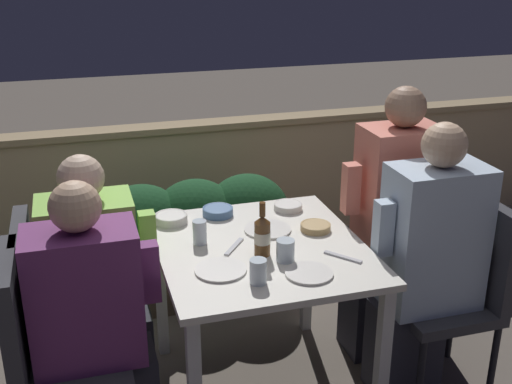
% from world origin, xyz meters
% --- Properties ---
extents(parapet_wall, '(9.00, 0.18, 0.86)m').
position_xyz_m(parapet_wall, '(0.00, 1.68, 0.44)').
color(parapet_wall, tan).
rests_on(parapet_wall, ground_plane).
extents(dining_table, '(0.88, 0.96, 0.76)m').
position_xyz_m(dining_table, '(0.00, 0.00, 0.66)').
color(dining_table, silver).
rests_on(dining_table, ground_plane).
extents(planter_hedge, '(1.11, 0.47, 0.73)m').
position_xyz_m(planter_hedge, '(-0.10, 0.94, 0.40)').
color(planter_hedge, brown).
rests_on(planter_hedge, ground_plane).
extents(chair_left_near, '(0.44, 0.43, 0.92)m').
position_xyz_m(chair_left_near, '(-0.92, -0.17, 0.55)').
color(chair_left_near, '#333338').
rests_on(chair_left_near, ground_plane).
extents(person_purple_stripe, '(0.49, 0.26, 1.19)m').
position_xyz_m(person_purple_stripe, '(-0.71, -0.17, 0.59)').
color(person_purple_stripe, '#282833').
rests_on(person_purple_stripe, ground_plane).
extents(chair_left_far, '(0.44, 0.43, 0.92)m').
position_xyz_m(chair_left_far, '(-0.88, 0.14, 0.55)').
color(chair_left_far, '#333338').
rests_on(chair_left_far, ground_plane).
extents(person_green_blouse, '(0.48, 0.26, 1.19)m').
position_xyz_m(person_green_blouse, '(-0.68, 0.14, 0.60)').
color(person_green_blouse, '#282833').
rests_on(person_green_blouse, ground_plane).
extents(chair_right_near, '(0.44, 0.43, 0.92)m').
position_xyz_m(chair_right_near, '(0.90, -0.18, 0.55)').
color(chair_right_near, '#333338').
rests_on(chair_right_near, ground_plane).
extents(person_blue_shirt, '(0.49, 0.26, 1.29)m').
position_xyz_m(person_blue_shirt, '(0.70, -0.18, 0.65)').
color(person_blue_shirt, '#282833').
rests_on(person_blue_shirt, ground_plane).
extents(chair_right_far, '(0.44, 0.43, 0.92)m').
position_xyz_m(chair_right_far, '(0.91, 0.17, 0.55)').
color(chair_right_far, '#333338').
rests_on(chair_right_far, ground_plane).
extents(person_coral_top, '(0.47, 0.26, 1.37)m').
position_xyz_m(person_coral_top, '(0.71, 0.17, 0.69)').
color(person_coral_top, '#282833').
rests_on(person_coral_top, ground_plane).
extents(beer_bottle, '(0.07, 0.07, 0.24)m').
position_xyz_m(beer_bottle, '(-0.02, -0.08, 0.85)').
color(beer_bottle, brown).
rests_on(beer_bottle, dining_table).
extents(plate_0, '(0.19, 0.19, 0.01)m').
position_xyz_m(plate_0, '(0.11, -0.30, 0.76)').
color(plate_0, silver).
rests_on(plate_0, dining_table).
extents(plate_1, '(0.21, 0.21, 0.01)m').
position_xyz_m(plate_1, '(0.07, 0.14, 0.76)').
color(plate_1, silver).
rests_on(plate_1, dining_table).
extents(plate_2, '(0.21, 0.21, 0.01)m').
position_xyz_m(plate_2, '(-0.22, -0.17, 0.76)').
color(plate_2, silver).
rests_on(plate_2, dining_table).
extents(bowl_0, '(0.14, 0.14, 0.03)m').
position_xyz_m(bowl_0, '(0.24, 0.35, 0.78)').
color(bowl_0, silver).
rests_on(bowl_0, dining_table).
extents(bowl_1, '(0.14, 0.14, 0.03)m').
position_xyz_m(bowl_1, '(0.28, 0.08, 0.77)').
color(bowl_1, tan).
rests_on(bowl_1, dining_table).
extents(bowl_2, '(0.15, 0.15, 0.04)m').
position_xyz_m(bowl_2, '(-0.10, 0.37, 0.78)').
color(bowl_2, '#4C709E').
rests_on(bowl_2, dining_table).
extents(bowl_3, '(0.15, 0.15, 0.04)m').
position_xyz_m(bowl_3, '(-0.33, 0.35, 0.78)').
color(bowl_3, silver).
rests_on(bowl_3, dining_table).
extents(glass_cup_0, '(0.07, 0.07, 0.10)m').
position_xyz_m(glass_cup_0, '(-0.10, -0.31, 0.81)').
color(glass_cup_0, silver).
rests_on(glass_cup_0, dining_table).
extents(glass_cup_1, '(0.08, 0.08, 0.09)m').
position_xyz_m(glass_cup_1, '(0.06, -0.16, 0.80)').
color(glass_cup_1, silver).
rests_on(glass_cup_1, dining_table).
extents(glass_cup_2, '(0.06, 0.06, 0.11)m').
position_xyz_m(glass_cup_2, '(-0.25, 0.09, 0.81)').
color(glass_cup_2, silver).
rests_on(glass_cup_2, dining_table).
extents(fork_0, '(0.12, 0.14, 0.01)m').
position_xyz_m(fork_0, '(0.29, -0.21, 0.76)').
color(fork_0, silver).
rests_on(fork_0, dining_table).
extents(fork_1, '(0.12, 0.15, 0.01)m').
position_xyz_m(fork_1, '(-0.12, 0.01, 0.76)').
color(fork_1, silver).
rests_on(fork_1, dining_table).
extents(potted_plant, '(0.29, 0.29, 0.73)m').
position_xyz_m(potted_plant, '(0.99, 0.65, 0.44)').
color(potted_plant, brown).
rests_on(potted_plant, ground_plane).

